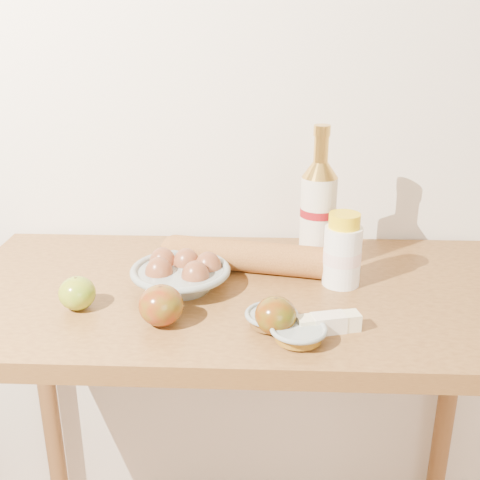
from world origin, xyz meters
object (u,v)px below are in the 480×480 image
baguette (250,257)px  egg_bowl (181,274)px  bourbon_bottle (318,213)px  cream_bottle (342,252)px  table (241,340)px

baguette → egg_bowl: bearing=-137.1°
bourbon_bottle → cream_bottle: size_ratio=2.05×
bourbon_bottle → baguette: size_ratio=0.76×
table → baguette: baguette is taller
egg_bowl → baguette: size_ratio=0.58×
table → bourbon_bottle: (0.16, 0.11, 0.25)m
table → baguette: bearing=78.9°
table → egg_bowl: bearing=179.9°
bourbon_bottle → cream_bottle: bourbon_bottle is taller
bourbon_bottle → egg_bowl: size_ratio=1.31×
egg_bowl → cream_bottle: bearing=5.5°
egg_bowl → table: bearing=-0.1°
table → cream_bottle: bearing=8.7°
cream_bottle → bourbon_bottle: bearing=104.3°
table → cream_bottle: (0.21, 0.03, 0.20)m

